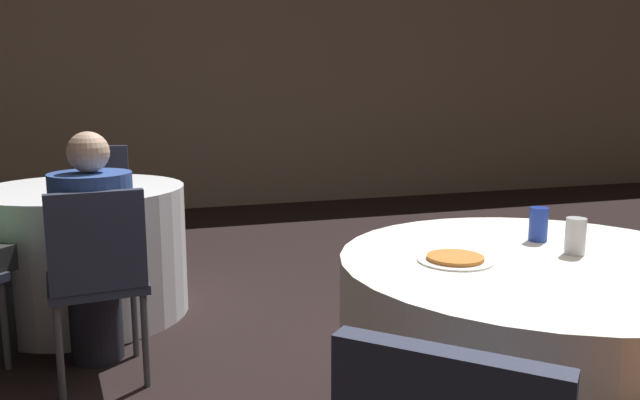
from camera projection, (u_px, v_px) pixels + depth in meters
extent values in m
cube|color=gray|center=(239.00, 76.00, 6.67)|extent=(16.00, 0.06, 2.80)
cylinder|color=white|center=(535.00, 365.00, 2.07)|extent=(1.31, 1.31, 0.73)
cylinder|color=silver|center=(85.00, 251.00, 3.52)|extent=(1.13, 1.13, 0.73)
cube|color=#2D3347|center=(100.00, 210.00, 4.35)|extent=(0.43, 0.43, 0.04)
cube|color=#2D3347|center=(101.00, 174.00, 4.49)|extent=(0.38, 0.08, 0.41)
cylinder|color=#4C4C51|center=(126.00, 246.00, 4.27)|extent=(0.03, 0.03, 0.42)
cylinder|color=#4C4C51|center=(73.00, 249.00, 4.19)|extent=(0.03, 0.03, 0.42)
cylinder|color=#4C4C51|center=(129.00, 235.00, 4.59)|extent=(0.03, 0.03, 0.42)
cylinder|color=#4C4C51|center=(80.00, 237.00, 4.52)|extent=(0.03, 0.03, 0.42)
cylinder|color=#4C4C51|center=(5.00, 326.00, 2.83)|extent=(0.03, 0.03, 0.42)
cube|color=#2D3347|center=(97.00, 283.00, 2.71)|extent=(0.44, 0.44, 0.04)
cube|color=#2D3347|center=(97.00, 242.00, 2.51)|extent=(0.38, 0.09, 0.41)
cylinder|color=#4C4C51|center=(57.00, 325.00, 2.84)|extent=(0.03, 0.03, 0.42)
cylinder|color=#4C4C51|center=(134.00, 314.00, 2.97)|extent=(0.03, 0.03, 0.42)
cylinder|color=#4C4C51|center=(60.00, 354.00, 2.53)|extent=(0.03, 0.03, 0.42)
cylinder|color=#4C4C51|center=(145.00, 340.00, 2.67)|extent=(0.03, 0.03, 0.42)
cylinder|color=black|center=(96.00, 312.00, 2.95)|extent=(0.24, 0.24, 0.46)
cube|color=black|center=(94.00, 261.00, 2.80)|extent=(0.36, 0.35, 0.12)
cylinder|color=#33519E|center=(93.00, 226.00, 2.67)|extent=(0.34, 0.34, 0.46)
sphere|color=#DBB293|center=(88.00, 152.00, 2.61)|extent=(0.17, 0.17, 0.17)
cylinder|color=white|center=(455.00, 260.00, 1.98)|extent=(0.24, 0.24, 0.01)
cylinder|color=orange|center=(455.00, 258.00, 1.97)|extent=(0.18, 0.18, 0.01)
cylinder|color=#1E38A5|center=(538.00, 224.00, 2.23)|extent=(0.07, 0.07, 0.12)
cylinder|color=silver|center=(575.00, 236.00, 2.05)|extent=(0.07, 0.07, 0.12)
cylinder|color=white|center=(94.00, 165.00, 3.45)|extent=(0.09, 0.09, 0.25)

